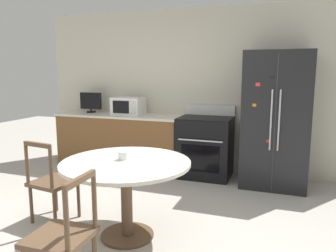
{
  "coord_description": "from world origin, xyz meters",
  "views": [
    {
      "loc": [
        1.42,
        -2.55,
        1.6
      ],
      "look_at": [
        0.11,
        1.15,
        0.95
      ],
      "focal_mm": 35.0,
      "sensor_mm": 36.0,
      "label": 1
    }
  ],
  "objects_px": {
    "refrigerator": "(276,120)",
    "candle_glass": "(123,156)",
    "dining_chair_left": "(52,182)",
    "oven_range": "(205,146)",
    "countertop_tv": "(91,102)",
    "dining_chair_near": "(63,237)",
    "microwave": "(128,106)"
  },
  "relations": [
    {
      "from": "refrigerator",
      "to": "candle_glass",
      "type": "distance_m",
      "value": 2.42
    },
    {
      "from": "refrigerator",
      "to": "dining_chair_left",
      "type": "relative_size",
      "value": 2.08
    },
    {
      "from": "oven_range",
      "to": "countertop_tv",
      "type": "xyz_separation_m",
      "value": [
        -2.06,
        0.09,
        0.62
      ]
    },
    {
      "from": "dining_chair_near",
      "to": "dining_chair_left",
      "type": "bearing_deg",
      "value": 40.74
    },
    {
      "from": "oven_range",
      "to": "countertop_tv",
      "type": "distance_m",
      "value": 2.16
    },
    {
      "from": "oven_range",
      "to": "candle_glass",
      "type": "relative_size",
      "value": 11.52
    },
    {
      "from": "oven_range",
      "to": "refrigerator",
      "type": "bearing_deg",
      "value": -3.18
    },
    {
      "from": "candle_glass",
      "to": "dining_chair_left",
      "type": "bearing_deg",
      "value": -179.53
    },
    {
      "from": "countertop_tv",
      "to": "microwave",
      "type": "bearing_deg",
      "value": -5.22
    },
    {
      "from": "refrigerator",
      "to": "candle_glass",
      "type": "height_order",
      "value": "refrigerator"
    },
    {
      "from": "dining_chair_near",
      "to": "candle_glass",
      "type": "distance_m",
      "value": 1.01
    },
    {
      "from": "microwave",
      "to": "countertop_tv",
      "type": "xyz_separation_m",
      "value": [
        -0.75,
        0.07,
        0.04
      ]
    },
    {
      "from": "refrigerator",
      "to": "candle_glass",
      "type": "xyz_separation_m",
      "value": [
        -1.35,
        -2.01,
        -0.14
      ]
    },
    {
      "from": "oven_range",
      "to": "candle_glass",
      "type": "xyz_separation_m",
      "value": [
        -0.34,
        -2.07,
        0.33
      ]
    },
    {
      "from": "oven_range",
      "to": "dining_chair_near",
      "type": "relative_size",
      "value": 1.2
    },
    {
      "from": "oven_range",
      "to": "microwave",
      "type": "bearing_deg",
      "value": 179.0
    },
    {
      "from": "dining_chair_near",
      "to": "candle_glass",
      "type": "xyz_separation_m",
      "value": [
        -0.0,
        0.94,
        0.36
      ]
    },
    {
      "from": "countertop_tv",
      "to": "dining_chair_near",
      "type": "height_order",
      "value": "countertop_tv"
    },
    {
      "from": "refrigerator",
      "to": "dining_chair_near",
      "type": "height_order",
      "value": "refrigerator"
    },
    {
      "from": "dining_chair_left",
      "to": "dining_chair_near",
      "type": "bearing_deg",
      "value": -39.81
    },
    {
      "from": "refrigerator",
      "to": "dining_chair_left",
      "type": "distance_m",
      "value": 3.02
    },
    {
      "from": "candle_glass",
      "to": "dining_chair_near",
      "type": "bearing_deg",
      "value": -89.92
    },
    {
      "from": "dining_chair_near",
      "to": "countertop_tv",
      "type": "bearing_deg",
      "value": 27.61
    },
    {
      "from": "refrigerator",
      "to": "countertop_tv",
      "type": "bearing_deg",
      "value": 177.24
    },
    {
      "from": "microwave",
      "to": "countertop_tv",
      "type": "bearing_deg",
      "value": 174.78
    },
    {
      "from": "countertop_tv",
      "to": "dining_chair_left",
      "type": "bearing_deg",
      "value": -67.97
    },
    {
      "from": "dining_chair_left",
      "to": "candle_glass",
      "type": "relative_size",
      "value": 9.62
    },
    {
      "from": "oven_range",
      "to": "countertop_tv",
      "type": "height_order",
      "value": "countertop_tv"
    },
    {
      "from": "countertop_tv",
      "to": "dining_chair_left",
      "type": "xyz_separation_m",
      "value": [
        0.88,
        -2.16,
        -0.65
      ]
    },
    {
      "from": "dining_chair_near",
      "to": "refrigerator",
      "type": "bearing_deg",
      "value": -25.97
    },
    {
      "from": "countertop_tv",
      "to": "dining_chair_left",
      "type": "relative_size",
      "value": 0.44
    },
    {
      "from": "oven_range",
      "to": "countertop_tv",
      "type": "bearing_deg",
      "value": 177.45
    }
  ]
}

